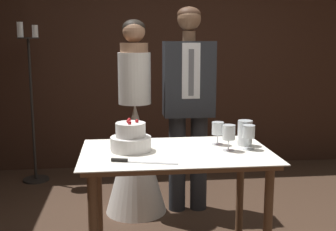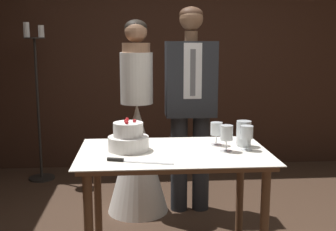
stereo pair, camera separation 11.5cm
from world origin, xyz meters
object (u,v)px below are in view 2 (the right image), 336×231
at_px(tiered_cake, 128,138).
at_px(candle_stand, 38,108).
at_px(wine_glass_near, 227,134).
at_px(cake_table, 174,166).
at_px(bride, 137,144).
at_px(wine_glass_middle, 247,133).
at_px(cake_knife, 127,161).
at_px(wine_glass_far, 216,130).
at_px(hurricane_candle, 244,134).
at_px(groom, 191,100).

relative_size(tiered_cake, candle_stand, 0.16).
height_order(wine_glass_near, candle_stand, candle_stand).
bearing_deg(cake_table, bride, 103.97).
xyz_separation_m(tiered_cake, wine_glass_middle, (0.78, -0.05, 0.04)).
xyz_separation_m(cake_table, tiered_cake, (-0.30, 0.04, 0.18)).
bearing_deg(wine_glass_middle, cake_knife, -164.40).
bearing_deg(candle_stand, wine_glass_far, -47.80).
distance_m(wine_glass_middle, candle_stand, 2.62).
height_order(cake_table, tiered_cake, tiered_cake).
height_order(tiered_cake, cake_knife, tiered_cake).
height_order(wine_glass_near, wine_glass_far, wine_glass_near).
height_order(wine_glass_far, hurricane_candle, hurricane_candle).
xyz_separation_m(tiered_cake, wine_glass_far, (0.61, 0.10, 0.03)).
height_order(cake_knife, groom, groom).
distance_m(cake_table, wine_glass_near, 0.41).
distance_m(tiered_cake, wine_glass_far, 0.61).
bearing_deg(hurricane_candle, cake_table, -168.72).
bearing_deg(wine_glass_middle, candle_stand, 132.79).
xyz_separation_m(cake_knife, bride, (0.07, 1.17, -0.19)).
bearing_deg(candle_stand, bride, -42.45).
relative_size(tiered_cake, wine_glass_middle, 1.63).
bearing_deg(groom, cake_table, -103.97).
relative_size(cake_knife, hurricane_candle, 2.27).
xyz_separation_m(hurricane_candle, candle_stand, (-1.79, 1.82, -0.08)).
height_order(groom, candle_stand, groom).
height_order(tiered_cake, wine_glass_far, tiered_cake).
bearing_deg(candle_stand, tiered_cake, -61.81).
relative_size(cake_table, wine_glass_middle, 7.58).
distance_m(cake_table, groom, 1.02).
relative_size(cake_knife, candle_stand, 0.23).
xyz_separation_m(cake_table, wine_glass_near, (0.34, -0.03, 0.22)).
distance_m(cake_table, wine_glass_far, 0.40).
distance_m(tiered_cake, wine_glass_middle, 0.78).
height_order(cake_table, cake_knife, cake_knife).
distance_m(wine_glass_near, wine_glass_middle, 0.14).
bearing_deg(cake_table, wine_glass_far, 24.43).
xyz_separation_m(groom, candle_stand, (-1.53, 0.97, -0.21)).
relative_size(tiered_cake, bride, 0.16).
bearing_deg(cake_knife, cake_table, 53.06).
bearing_deg(tiered_cake, hurricane_candle, 3.95).
bearing_deg(cake_knife, candle_stand, 130.74).
relative_size(wine_glass_middle, groom, 0.09).
relative_size(wine_glass_near, wine_glass_middle, 1.06).
xyz_separation_m(hurricane_candle, groom, (-0.26, 0.84, 0.13)).
xyz_separation_m(cake_table, hurricane_candle, (0.49, 0.10, 0.19)).
bearing_deg(groom, wine_glass_middle, -75.30).
height_order(tiered_cake, groom, groom).
bearing_deg(wine_glass_far, wine_glass_middle, -41.07).
distance_m(tiered_cake, hurricane_candle, 0.79).
height_order(tiered_cake, wine_glass_near, tiered_cake).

